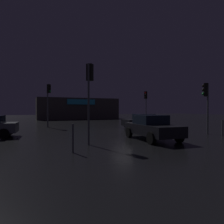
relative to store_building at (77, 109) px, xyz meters
The scene contains 10 objects.
ground_plane 24.64m from the store_building, 92.71° to the right, with size 120.00×120.00×0.00m, color black.
store_building is the anchor object (origin of this frame).
traffic_signal_main 20.19m from the store_building, 78.76° to the right, with size 0.42×0.42×4.10m.
traffic_signal_opposite 30.64m from the store_building, 101.55° to the right, with size 0.42×0.43×4.34m.
traffic_signal_cross_left 29.31m from the store_building, 83.37° to the right, with size 0.42×0.42×3.92m.
traffic_signal_cross_right 19.91m from the store_building, 111.46° to the right, with size 0.42×0.42×4.55m.
car_near 23.52m from the store_building, 86.86° to the right, with size 3.96×2.01×1.45m.
car_far 29.98m from the store_building, 94.02° to the right, with size 2.24×4.45×1.54m.
bollard_kerb_a 32.57m from the store_building, 103.12° to the right, with size 0.09×0.09×1.27m, color #595B60.
bollard_kerb_b 30.69m from the store_building, 83.49° to the right, with size 0.11×0.11×1.16m, color #595B60.
Camera 1 is at (-7.96, -15.68, 1.88)m, focal length 31.51 mm.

